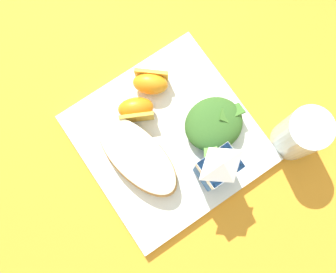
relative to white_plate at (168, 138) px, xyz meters
name	(u,v)px	position (x,y,z in m)	size (l,w,h in m)	color
ground	(168,139)	(0.00, 0.00, -0.01)	(3.00, 3.00, 0.00)	orange
white_plate	(168,138)	(0.00, 0.00, 0.00)	(0.28, 0.28, 0.02)	white
cheesy_pizza_bread	(139,158)	(0.06, 0.00, 0.03)	(0.11, 0.18, 0.04)	tan
green_salad_pile	(214,124)	(-0.07, 0.03, 0.03)	(0.11, 0.10, 0.04)	#336023
milk_carton	(218,167)	(-0.03, 0.09, 0.07)	(0.06, 0.04, 0.11)	#23569E
orange_wedge_front	(151,83)	(-0.03, -0.09, 0.03)	(0.07, 0.07, 0.04)	orange
orange_wedge_middle	(136,109)	(0.02, -0.07, 0.03)	(0.07, 0.06, 0.04)	orange
drinking_clear_cup	(300,134)	(-0.17, 0.12, 0.05)	(0.07, 0.07, 0.11)	silver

